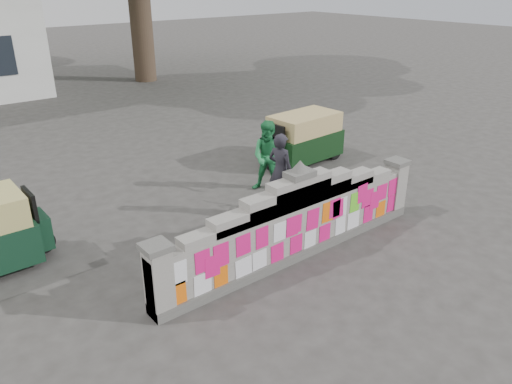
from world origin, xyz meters
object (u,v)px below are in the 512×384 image
(pedestrian, at_px, (269,157))
(cyclist_rider, at_px, (280,181))
(rickshaw_right, at_px, (303,138))
(cyclist_bike, at_px, (280,196))

(pedestrian, bearing_deg, cyclist_rider, -68.90)
(rickshaw_right, bearing_deg, pedestrian, 22.63)
(cyclist_rider, xyz_separation_m, rickshaw_right, (2.91, 2.32, -0.12))
(pedestrian, height_order, rickshaw_right, pedestrian)
(pedestrian, relative_size, rickshaw_right, 0.70)
(cyclist_bike, xyz_separation_m, cyclist_rider, (0.00, 0.00, 0.35))
(rickshaw_right, bearing_deg, cyclist_bike, 35.49)
(cyclist_rider, relative_size, rickshaw_right, 0.66)
(cyclist_bike, relative_size, pedestrian, 1.06)
(cyclist_bike, xyz_separation_m, pedestrian, (0.76, 1.29, 0.41))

